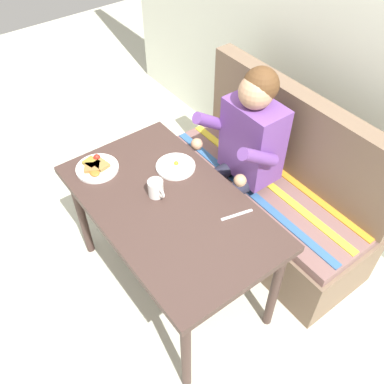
{
  "coord_description": "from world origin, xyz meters",
  "views": [
    {
      "loc": [
        1.24,
        -0.78,
        2.31
      ],
      "look_at": [
        0.0,
        0.15,
        0.72
      ],
      "focal_mm": 39.92,
      "sensor_mm": 36.0,
      "label": 1
    }
  ],
  "objects": [
    {
      "name": "person",
      "position": [
        -0.1,
        0.59,
        0.74
      ],
      "size": [
        0.45,
        0.61,
        1.21
      ],
      "color": "#6C4091",
      "rests_on": "ground"
    },
    {
      "name": "back_wall",
      "position": [
        0.0,
        1.27,
        1.3
      ],
      "size": [
        4.4,
        0.1,
        2.6
      ],
      "primitive_type": "cube",
      "color": "silver",
      "rests_on": "ground"
    },
    {
      "name": "plate_eggs",
      "position": [
        -0.2,
        0.19,
        0.74
      ],
      "size": [
        0.22,
        0.22,
        0.04
      ],
      "color": "white",
      "rests_on": "table"
    },
    {
      "name": "couch",
      "position": [
        0.0,
        0.76,
        0.33
      ],
      "size": [
        1.44,
        0.56,
        1.0
      ],
      "color": "brown",
      "rests_on": "ground"
    },
    {
      "name": "fork",
      "position": [
        0.27,
        0.23,
        0.73
      ],
      "size": [
        0.06,
        0.17,
        0.0
      ],
      "primitive_type": "cube",
      "rotation": [
        0.0,
        0.0,
        -0.25
      ],
      "color": "silver",
      "rests_on": "table"
    },
    {
      "name": "table",
      "position": [
        0.0,
        0.0,
        0.65
      ],
      "size": [
        1.2,
        0.7,
        0.73
      ],
      "color": "#402E28",
      "rests_on": "ground"
    },
    {
      "name": "coffee_mug",
      "position": [
        -0.09,
        -0.01,
        0.78
      ],
      "size": [
        0.12,
        0.08,
        0.09
      ],
      "color": "white",
      "rests_on": "table"
    },
    {
      "name": "ground_plane",
      "position": [
        0.0,
        0.0,
        0.0
      ],
      "size": [
        8.0,
        8.0,
        0.0
      ],
      "primitive_type": "plane",
      "color": "beige"
    },
    {
      "name": "plate_breakfast",
      "position": [
        -0.44,
        -0.17,
        0.74
      ],
      "size": [
        0.23,
        0.23,
        0.05
      ],
      "color": "white",
      "rests_on": "table"
    }
  ]
}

